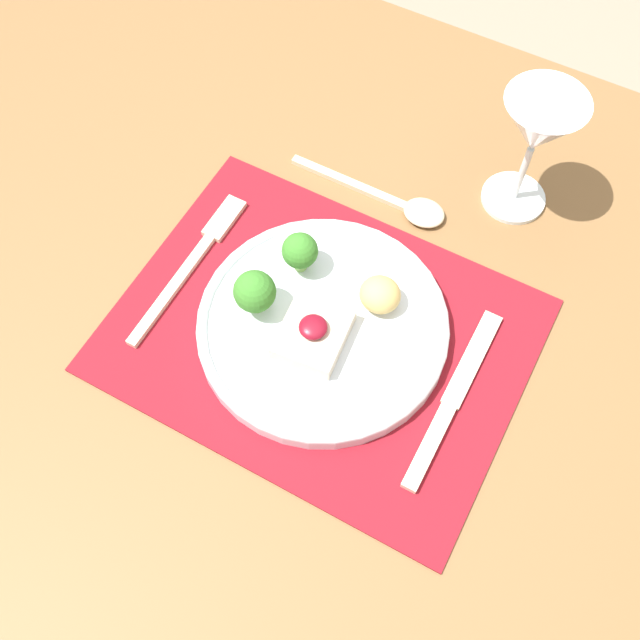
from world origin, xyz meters
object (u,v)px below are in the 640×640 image
fork (196,257)px  wine_glass_near (538,131)px  knife (448,409)px  spoon (403,204)px  dinner_plate (318,320)px

fork → wine_glass_near: (0.28, 0.25, 0.11)m
knife → spoon: size_ratio=1.09×
fork → wine_glass_near: bearing=43.2°
fork → spoon: 0.25m
dinner_plate → fork: size_ratio=1.23×
knife → wine_glass_near: (-0.04, 0.28, 0.11)m
knife → dinner_plate: bearing=175.2°
fork → knife: bearing=-4.1°
knife → wine_glass_near: wine_glass_near is taller
knife → wine_glass_near: size_ratio=1.36×
dinner_plate → knife: size_ratio=1.23×
dinner_plate → knife: dinner_plate is taller
spoon → wine_glass_near: (0.11, 0.07, 0.11)m
fork → wine_glass_near: 0.39m
spoon → dinner_plate: bearing=-94.5°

